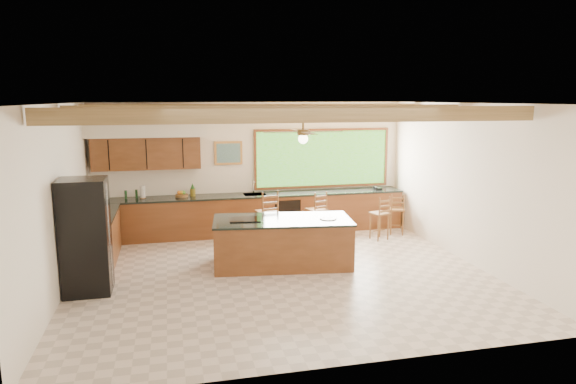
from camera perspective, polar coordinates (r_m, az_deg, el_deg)
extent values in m
plane|color=beige|center=(9.23, -0.63, -9.15)|extent=(7.20, 7.20, 0.00)
cube|color=white|center=(12.00, -4.01, 2.76)|extent=(7.20, 0.04, 3.00)
cube|color=white|center=(5.79, 6.35, -5.56)|extent=(7.20, 0.04, 3.00)
cube|color=white|center=(8.81, -24.17, -0.90)|extent=(0.04, 6.50, 3.00)
cube|color=white|center=(10.23, 19.45, 0.87)|extent=(0.04, 6.50, 3.00)
cube|color=tan|center=(8.70, -0.67, 9.82)|extent=(7.20, 6.50, 0.04)
cube|color=#A68553|center=(7.15, 2.13, 8.58)|extent=(7.10, 0.15, 0.22)
cube|color=#A68553|center=(9.19, -1.35, 8.98)|extent=(7.10, 0.15, 0.22)
cube|color=#A68553|center=(10.96, -3.30, 9.18)|extent=(7.10, 0.15, 0.22)
cube|color=brown|center=(11.62, -15.43, 4.15)|extent=(2.30, 0.35, 0.70)
cube|color=white|center=(11.51, -15.58, 7.09)|extent=(2.60, 0.50, 0.48)
cylinder|color=#FFEABF|center=(11.57, -19.01, 5.78)|extent=(0.10, 0.10, 0.01)
cylinder|color=#FFEABF|center=(11.51, -12.03, 6.09)|extent=(0.10, 0.10, 0.01)
cube|color=#6ABB43|center=(12.33, 3.84, 3.76)|extent=(3.20, 0.04, 1.30)
cube|color=#B67837|center=(11.85, -6.64, 4.33)|extent=(0.64, 0.03, 0.54)
cube|color=#417557|center=(11.83, -6.63, 4.32)|extent=(0.54, 0.01, 0.44)
cube|color=brown|center=(11.85, -3.68, -2.54)|extent=(7.00, 0.65, 0.88)
cube|color=black|center=(11.76, -3.71, -0.35)|extent=(7.04, 0.69, 0.04)
cube|color=brown|center=(10.28, -20.47, -5.19)|extent=(0.65, 2.35, 0.88)
cube|color=black|center=(10.18, -20.63, -2.70)|extent=(0.69, 2.39, 0.04)
cube|color=black|center=(11.68, -0.02, -2.82)|extent=(0.60, 0.02, 0.78)
cube|color=silver|center=(11.76, -3.71, -0.33)|extent=(0.50, 0.38, 0.03)
cylinder|color=silver|center=(11.92, -3.88, 0.62)|extent=(0.03, 0.03, 0.30)
cylinder|color=silver|center=(11.80, -3.81, 1.17)|extent=(0.03, 0.20, 0.03)
cylinder|color=silver|center=(11.68, -15.85, 0.00)|extent=(0.11, 0.11, 0.28)
cylinder|color=#193F1B|center=(11.71, -17.58, -0.29)|extent=(0.05, 0.05, 0.19)
cylinder|color=#193F1B|center=(11.74, -16.48, -0.21)|extent=(0.05, 0.05, 0.19)
cube|color=black|center=(12.48, 9.94, 0.42)|extent=(0.19, 0.16, 0.08)
cube|color=brown|center=(9.62, -0.63, -5.69)|extent=(2.62, 1.46, 0.84)
cube|color=black|center=(9.50, -0.64, -3.13)|extent=(2.66, 1.50, 0.04)
cube|color=black|center=(9.46, -4.79, -3.05)|extent=(0.61, 0.51, 0.02)
cylinder|color=silver|center=(9.54, 4.48, -2.95)|extent=(0.31, 0.31, 0.02)
cube|color=black|center=(8.77, -21.57, -4.61)|extent=(0.72, 0.70, 1.85)
cube|color=silver|center=(8.73, -19.23, -4.54)|extent=(0.02, 0.05, 1.70)
cube|color=brown|center=(10.86, -2.32, -2.22)|extent=(0.48, 0.48, 0.04)
cylinder|color=brown|center=(10.76, -3.02, -4.38)|extent=(0.04, 0.04, 0.69)
cylinder|color=brown|center=(10.82, -1.26, -4.28)|extent=(0.04, 0.04, 0.69)
cylinder|color=brown|center=(11.08, -3.33, -3.95)|extent=(0.04, 0.04, 0.69)
cylinder|color=brown|center=(11.14, -1.62, -3.85)|extent=(0.04, 0.04, 0.69)
cube|color=brown|center=(11.44, 3.16, -1.95)|extent=(0.48, 0.48, 0.04)
cylinder|color=brown|center=(11.34, 2.62, -3.79)|extent=(0.04, 0.04, 0.62)
cylinder|color=brown|center=(11.42, 4.09, -3.70)|extent=(0.04, 0.04, 0.62)
cylinder|color=brown|center=(11.62, 2.22, -3.43)|extent=(0.04, 0.04, 0.62)
cylinder|color=brown|center=(11.70, 3.65, -3.35)|extent=(0.04, 0.04, 0.62)
cube|color=brown|center=(12.03, 12.05, -1.90)|extent=(0.45, 0.45, 0.04)
cylinder|color=brown|center=(11.92, 11.68, -3.46)|extent=(0.03, 0.03, 0.56)
cylinder|color=brown|center=(12.03, 12.85, -3.38)|extent=(0.03, 0.03, 0.56)
cylinder|color=brown|center=(12.15, 11.15, -3.17)|extent=(0.03, 0.03, 0.56)
cylinder|color=brown|center=(12.27, 12.30, -3.09)|extent=(0.03, 0.03, 0.56)
cube|color=brown|center=(11.48, 10.14, -2.34)|extent=(0.44, 0.44, 0.04)
cylinder|color=brown|center=(11.37, 9.72, -4.02)|extent=(0.03, 0.03, 0.57)
cylinder|color=brown|center=(11.48, 11.00, -3.93)|extent=(0.03, 0.03, 0.57)
cylinder|color=brown|center=(11.62, 9.20, -3.70)|extent=(0.03, 0.03, 0.57)
cylinder|color=brown|center=(11.73, 10.45, -3.61)|extent=(0.03, 0.03, 0.57)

